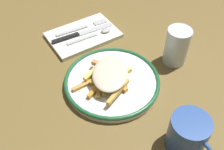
% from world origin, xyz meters
% --- Properties ---
extents(ground_plane, '(2.60, 2.60, 0.00)m').
position_xyz_m(ground_plane, '(0.00, 0.00, 0.00)').
color(ground_plane, brown).
extents(plate, '(0.26, 0.26, 0.02)m').
position_xyz_m(plate, '(0.00, 0.00, 0.01)').
color(plate, white).
rests_on(plate, ground_plane).
extents(fries_heap, '(0.16, 0.18, 0.04)m').
position_xyz_m(fries_heap, '(0.00, -0.01, 0.04)').
color(fries_heap, '#E5B95D').
rests_on(fries_heap, plate).
extents(napkin, '(0.15, 0.22, 0.01)m').
position_xyz_m(napkin, '(-0.23, 0.03, 0.01)').
color(napkin, white).
rests_on(napkin, ground_plane).
extents(fork, '(0.02, 0.18, 0.01)m').
position_xyz_m(fork, '(-0.25, 0.04, 0.01)').
color(fork, silver).
rests_on(fork, napkin).
extents(knife, '(0.02, 0.21, 0.01)m').
position_xyz_m(knife, '(-0.23, 0.01, 0.02)').
color(knife, black).
rests_on(knife, napkin).
extents(spoon, '(0.02, 0.15, 0.01)m').
position_xyz_m(spoon, '(-0.20, 0.06, 0.02)').
color(spoon, silver).
rests_on(spoon, napkin).
extents(water_glass, '(0.07, 0.07, 0.11)m').
position_xyz_m(water_glass, '(0.01, 0.21, 0.06)').
color(water_glass, silver).
rests_on(water_glass, ground_plane).
extents(coffee_mug, '(0.11, 0.09, 0.09)m').
position_xyz_m(coffee_mug, '(0.24, 0.05, 0.05)').
color(coffee_mug, '#2F529D').
rests_on(coffee_mug, ground_plane).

